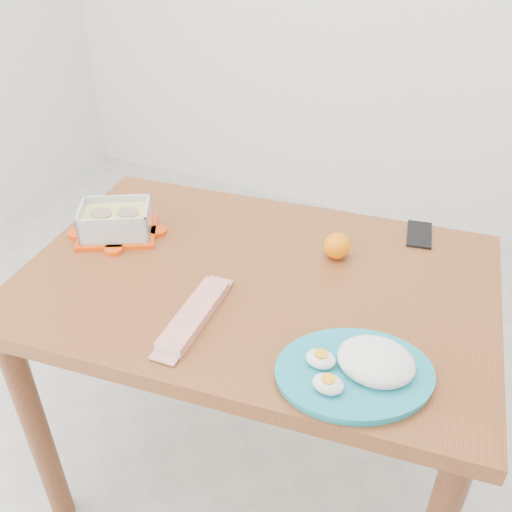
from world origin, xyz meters
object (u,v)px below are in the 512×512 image
at_px(dining_table, 256,314).
at_px(rice_plate, 361,367).
at_px(smartphone, 419,234).
at_px(orange_fruit, 337,246).
at_px(food_container, 116,221).

xyz_separation_m(dining_table, rice_plate, (0.31, -0.20, 0.14)).
relative_size(rice_plate, smartphone, 3.20).
bearing_deg(rice_plate, orange_fruit, 88.48).
relative_size(dining_table, rice_plate, 2.96).
height_order(rice_plate, smartphone, rice_plate).
relative_size(dining_table, food_container, 4.78).
xyz_separation_m(food_container, rice_plate, (0.71, -0.21, -0.01)).
bearing_deg(food_container, rice_plate, -45.59).
bearing_deg(rice_plate, smartphone, 63.64).
bearing_deg(smartphone, dining_table, -142.58).
relative_size(food_container, rice_plate, 0.62).
xyz_separation_m(food_container, smartphone, (0.71, 0.33, -0.04)).
distance_m(dining_table, orange_fruit, 0.26).
distance_m(food_container, smartphone, 0.78).
bearing_deg(rice_plate, dining_table, 120.76).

